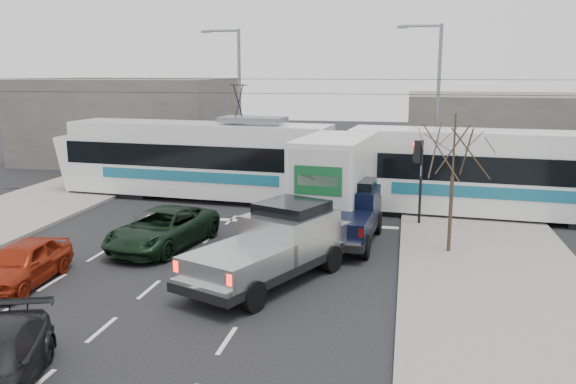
% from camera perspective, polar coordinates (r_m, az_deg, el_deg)
% --- Properties ---
extents(ground, '(120.00, 120.00, 0.00)m').
position_cam_1_polar(ground, '(21.61, -5.49, -6.64)').
color(ground, black).
rests_on(ground, ground).
extents(sidewalk_right, '(6.00, 60.00, 0.15)m').
position_cam_1_polar(sidewalk_right, '(20.98, 19.03, -7.58)').
color(sidewalk_right, gray).
rests_on(sidewalk_right, ground).
extents(rails, '(60.00, 1.60, 0.03)m').
position_cam_1_polar(rails, '(30.99, -0.25, -1.00)').
color(rails, '#33302D').
rests_on(rails, ground).
extents(building_left, '(14.00, 10.00, 6.00)m').
position_cam_1_polar(building_left, '(46.34, -14.55, 6.52)').
color(building_left, slate).
rests_on(building_left, ground).
extents(building_right, '(12.00, 10.00, 5.00)m').
position_cam_1_polar(building_right, '(44.29, 18.97, 5.41)').
color(building_right, slate).
rests_on(building_right, ground).
extents(bare_tree, '(2.40, 2.40, 5.00)m').
position_cam_1_polar(bare_tree, '(22.42, 15.25, 3.62)').
color(bare_tree, '#47382B').
rests_on(bare_tree, ground).
extents(traffic_signal, '(0.44, 0.44, 3.60)m').
position_cam_1_polar(traffic_signal, '(26.47, 12.10, 2.61)').
color(traffic_signal, black).
rests_on(traffic_signal, ground).
extents(street_lamp_near, '(2.38, 0.25, 9.00)m').
position_cam_1_polar(street_lamp_near, '(33.73, 13.54, 8.46)').
color(street_lamp_near, slate).
rests_on(street_lamp_near, ground).
extents(street_lamp_far, '(2.38, 0.25, 9.00)m').
position_cam_1_polar(street_lamp_far, '(37.11, -4.84, 8.98)').
color(street_lamp_far, slate).
rests_on(street_lamp_far, ground).
extents(catenary, '(60.00, 0.20, 7.00)m').
position_cam_1_polar(catenary, '(30.39, -0.25, 6.15)').
color(catenary, black).
rests_on(catenary, ground).
extents(tram, '(29.04, 5.76, 5.90)m').
position_cam_1_polar(tram, '(29.71, 4.83, 2.51)').
color(tram, white).
rests_on(tram, ground).
extents(silver_pickup, '(4.77, 6.97, 2.41)m').
position_cam_1_polar(silver_pickup, '(19.56, -1.07, -4.86)').
color(silver_pickup, black).
rests_on(silver_pickup, ground).
extents(box_truck, '(3.63, 8.09, 3.91)m').
position_cam_1_polar(box_truck, '(26.41, 4.73, 1.03)').
color(box_truck, black).
rests_on(box_truck, ground).
extents(navy_pickup, '(2.51, 5.72, 2.35)m').
position_cam_1_polar(navy_pickup, '(24.01, 5.75, -1.92)').
color(navy_pickup, black).
rests_on(navy_pickup, ground).
extents(green_car, '(3.35, 5.67, 1.48)m').
position_cam_1_polar(green_car, '(23.64, -11.65, -3.37)').
color(green_car, black).
rests_on(green_car, ground).
extents(red_car, '(1.92, 4.21, 1.40)m').
position_cam_1_polar(red_car, '(20.99, -23.59, -6.12)').
color(red_car, maroon).
rests_on(red_car, ground).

